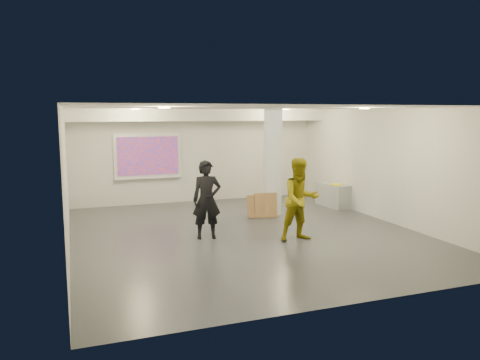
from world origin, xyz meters
name	(u,v)px	position (x,y,z in m)	size (l,w,h in m)	color
floor	(246,233)	(0.00, 0.00, 0.00)	(8.00, 9.00, 0.01)	#35383D
ceiling	(246,108)	(0.00, 0.00, 3.00)	(8.00, 9.00, 0.01)	silver
wall_back	(197,156)	(0.00, 4.50, 1.50)	(8.00, 0.01, 3.00)	silver
wall_front	(354,208)	(0.00, -4.50, 1.50)	(8.00, 0.01, 3.00)	silver
wall_left	(66,180)	(-4.00, 0.00, 1.50)	(0.01, 9.00, 3.00)	silver
wall_right	(386,165)	(4.00, 0.00, 1.50)	(0.01, 9.00, 3.00)	silver
soffit_band	(201,115)	(0.00, 3.95, 2.82)	(8.00, 1.10, 0.36)	white
downlight_nw	(135,109)	(-2.20, 2.50, 2.98)	(0.22, 0.22, 0.02)	#FECF8F
downlight_ne	(285,110)	(2.20, 2.50, 2.98)	(0.22, 0.22, 0.02)	#FECF8F
downlight_sw	(164,108)	(-2.20, -1.50, 2.98)	(0.22, 0.22, 0.02)	#FECF8F
downlight_se	(364,108)	(2.20, -1.50, 2.98)	(0.22, 0.22, 0.02)	#FECF8F
column	(273,162)	(1.50, 1.80, 1.50)	(0.52, 0.52, 3.00)	silver
projection_screen	(148,156)	(-1.60, 4.45, 1.53)	(2.10, 0.13, 1.42)	silver
credenza	(333,195)	(3.72, 2.16, 0.36)	(0.51, 1.23, 0.71)	#939699
papers_stack	(336,184)	(3.76, 2.07, 0.73)	(0.27, 0.34, 0.02)	silver
postit_pad	(336,184)	(3.67, 1.90, 0.73)	(0.23, 0.31, 0.03)	#FAF007
cardboard_back	(266,205)	(1.15, 1.46, 0.34)	(0.63, 0.06, 0.69)	olive
cardboard_front	(257,206)	(0.93, 1.54, 0.31)	(0.57, 0.06, 0.63)	olive
woman	(207,200)	(-0.99, -0.09, 0.90)	(0.66, 0.43, 1.81)	black
man	(300,200)	(0.95, -0.98, 0.94)	(0.92, 0.71, 1.89)	#968710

